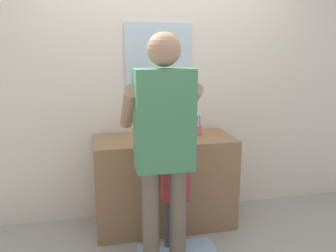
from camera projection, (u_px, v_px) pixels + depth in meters
name	position (u px, v px, depth m)	size (l,w,h in m)	color
ground_plane	(172.00, 240.00, 3.00)	(14.00, 14.00, 0.00)	#9E998E
back_wall	(157.00, 79.00, 3.29)	(4.40, 0.10, 2.70)	beige
vanity_cabinet	(164.00, 182.00, 3.19)	(1.27, 0.54, 0.85)	olive
sink_basin	(165.00, 133.00, 3.07)	(0.33, 0.33, 0.11)	white
faucet	(160.00, 125.00, 3.25)	(0.18, 0.14, 0.18)	#B7BABF
toothbrush_cup	(198.00, 129.00, 3.21)	(0.07, 0.07, 0.21)	#D86666
child_toddler	(175.00, 184.00, 2.78)	(0.29, 0.29, 0.94)	#47474C
adult_parent	(164.00, 135.00, 2.39)	(0.54, 0.57, 1.75)	#6B5B4C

